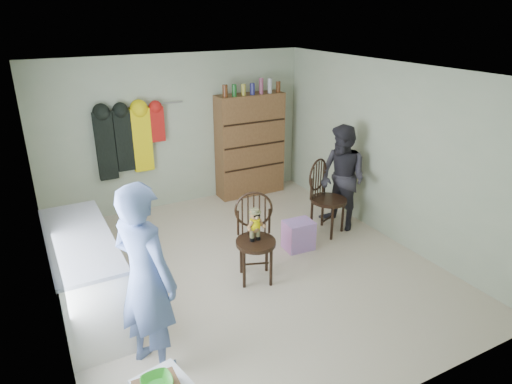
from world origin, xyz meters
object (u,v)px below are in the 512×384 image
counter (85,275)px  dresser (250,145)px  chair_far (325,194)px  chair_front (255,232)px

counter → dresser: (3.20, 2.30, 0.44)m
counter → dresser: bearing=35.7°
counter → dresser: dresser is taller
counter → chair_far: chair_far is taller
counter → chair_far: bearing=6.7°
chair_far → chair_front: bearing=178.0°
chair_front → chair_far: chair_far is taller
counter → chair_front: size_ratio=1.69×
dresser → chair_front: bearing=-116.2°
chair_front → chair_far: (1.50, 0.63, -0.02)m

